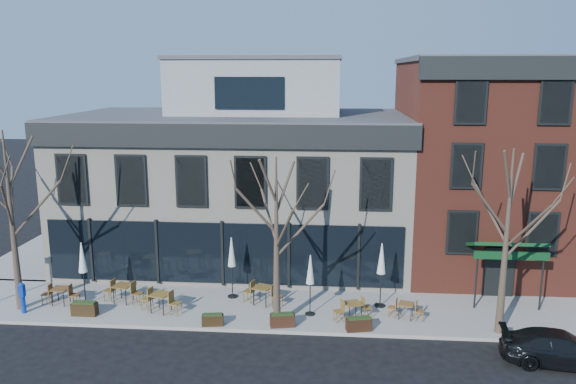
# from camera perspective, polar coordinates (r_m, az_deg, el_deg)

# --- Properties ---
(ground) EXTENTS (120.00, 120.00, 0.00)m
(ground) POSITION_cam_1_polar(r_m,az_deg,el_deg) (28.00, -6.55, -9.85)
(ground) COLOR black
(ground) RESTS_ON ground
(sidewalk_front) EXTENTS (33.50, 4.70, 0.15)m
(sidewalk_front) POSITION_cam_1_polar(r_m,az_deg,el_deg) (25.58, -0.18, -11.77)
(sidewalk_front) COLOR gray
(sidewalk_front) RESTS_ON ground
(sidewalk_side) EXTENTS (4.50, 12.00, 0.15)m
(sidewalk_side) POSITION_cam_1_polar(r_m,az_deg,el_deg) (36.98, -22.15, -5.09)
(sidewalk_side) COLOR gray
(sidewalk_side) RESTS_ON ground
(corner_building) EXTENTS (18.39, 10.39, 11.10)m
(corner_building) POSITION_cam_1_polar(r_m,az_deg,el_deg) (31.48, -4.87, 1.61)
(corner_building) COLOR beige
(corner_building) RESTS_ON ground
(red_brick_building) EXTENTS (8.20, 11.78, 11.18)m
(red_brick_building) POSITION_cam_1_polar(r_m,az_deg,el_deg) (31.80, 18.75, 2.78)
(red_brick_building) COLOR maroon
(red_brick_building) RESTS_ON ground
(tree_corner) EXTENTS (3.93, 3.98, 7.92)m
(tree_corner) POSITION_cam_1_polar(r_m,az_deg,el_deg) (26.84, -26.25, -2.49)
(tree_corner) COLOR #382B21
(tree_corner) RESTS_ON sidewalk_front
(tree_mid) EXTENTS (3.50, 3.55, 7.04)m
(tree_mid) POSITION_cam_1_polar(r_m,az_deg,el_deg) (22.66, -1.15, -4.93)
(tree_mid) COLOR #382B21
(tree_mid) RESTS_ON sidewalk_front
(tree_right) EXTENTS (3.72, 3.77, 7.48)m
(tree_right) POSITION_cam_1_polar(r_m,az_deg,el_deg) (23.50, 21.32, -4.57)
(tree_right) COLOR #382B21
(tree_right) RESTS_ON sidewalk_front
(parked_sedan) EXTENTS (4.37, 2.19, 1.22)m
(parked_sedan) POSITION_cam_1_polar(r_m,az_deg,el_deg) (23.31, 25.98, -14.11)
(parked_sedan) COLOR black
(parked_sedan) RESTS_ON ground
(call_box) EXTENTS (0.28, 0.28, 1.41)m
(call_box) POSITION_cam_1_polar(r_m,az_deg,el_deg) (27.27, -25.37, -9.58)
(call_box) COLOR #0D37AF
(call_box) RESTS_ON sidewalk_front
(cafe_set_0) EXTENTS (1.75, 0.72, 0.92)m
(cafe_set_0) POSITION_cam_1_polar(r_m,az_deg,el_deg) (27.69, -22.10, -9.57)
(cafe_set_0) COLOR brown
(cafe_set_0) RESTS_ON sidewalk_front
(cafe_set_1) EXTENTS (1.97, 0.90, 1.01)m
(cafe_set_1) POSITION_cam_1_polar(r_m,az_deg,el_deg) (26.95, -16.39, -9.65)
(cafe_set_1) COLOR brown
(cafe_set_1) RESTS_ON sidewalk_front
(cafe_set_2) EXTENTS (2.00, 1.00, 1.03)m
(cafe_set_2) POSITION_cam_1_polar(r_m,az_deg,el_deg) (25.51, -12.79, -10.69)
(cafe_set_2) COLOR brown
(cafe_set_2) RESTS_ON sidewalk_front
(cafe_set_3) EXTENTS (1.97, 1.11, 1.01)m
(cafe_set_3) POSITION_cam_1_polar(r_m,az_deg,el_deg) (25.69, -2.57, -10.23)
(cafe_set_3) COLOR brown
(cafe_set_3) RESTS_ON sidewalk_front
(cafe_set_4) EXTENTS (1.76, 1.06, 0.91)m
(cafe_set_4) POSITION_cam_1_polar(r_m,az_deg,el_deg) (24.38, 6.59, -11.71)
(cafe_set_4) COLOR brown
(cafe_set_4) RESTS_ON sidewalk_front
(cafe_set_5) EXTENTS (1.60, 0.81, 0.82)m
(cafe_set_5) POSITION_cam_1_polar(r_m,az_deg,el_deg) (24.85, 11.91, -11.54)
(cafe_set_5) COLOR brown
(cafe_set_5) RESTS_ON sidewalk_front
(umbrella_0) EXTENTS (0.46, 0.46, 2.90)m
(umbrella_0) POSITION_cam_1_polar(r_m,az_deg,el_deg) (26.75, -20.16, -6.60)
(umbrella_0) COLOR black
(umbrella_0) RESTS_ON sidewalk_front
(umbrella_2) EXTENTS (0.46, 0.46, 2.90)m
(umbrella_2) POSITION_cam_1_polar(r_m,az_deg,el_deg) (26.03, -5.74, -6.40)
(umbrella_2) COLOR black
(umbrella_2) RESTS_ON sidewalk_front
(umbrella_3) EXTENTS (0.43, 0.43, 2.70)m
(umbrella_3) POSITION_cam_1_polar(r_m,az_deg,el_deg) (24.14, 2.28, -8.20)
(umbrella_3) COLOR black
(umbrella_3) RESTS_ON sidewalk_front
(umbrella_4) EXTENTS (0.47, 0.47, 2.95)m
(umbrella_4) POSITION_cam_1_polar(r_m,az_deg,el_deg) (25.22, 9.48, -7.04)
(umbrella_4) COLOR black
(umbrella_4) RESTS_ON sidewalk_front
(planter_0) EXTENTS (1.08, 0.43, 0.60)m
(planter_0) POSITION_cam_1_polar(r_m,az_deg,el_deg) (26.20, -19.96, -11.05)
(planter_0) COLOR black
(planter_0) RESTS_ON sidewalk_front
(planter_1) EXTENTS (0.93, 0.48, 0.50)m
(planter_1) POSITION_cam_1_polar(r_m,az_deg,el_deg) (24.00, -7.66, -12.72)
(planter_1) COLOR black
(planter_1) RESTS_ON sidewalk_front
(planter_2) EXTENTS (1.08, 0.59, 0.57)m
(planter_2) POSITION_cam_1_polar(r_m,az_deg,el_deg) (23.69, -0.57, -12.86)
(planter_2) COLOR #321B10
(planter_2) RESTS_ON sidewalk_front
(planter_3) EXTENTS (1.09, 0.61, 0.57)m
(planter_3) POSITION_cam_1_polar(r_m,az_deg,el_deg) (23.52, 7.19, -13.14)
(planter_3) COLOR black
(planter_3) RESTS_ON sidewalk_front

